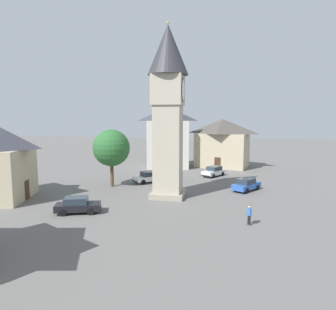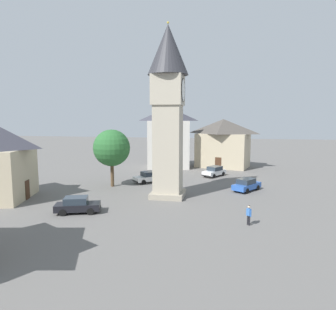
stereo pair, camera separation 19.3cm
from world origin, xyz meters
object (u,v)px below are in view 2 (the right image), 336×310
Objects in this scene: pedestrian at (249,213)px; tree at (112,148)px; car_red_corner at (214,171)px; car_silver_kerb at (77,205)px; building_terrace_right at (168,137)px; clock_tower at (168,98)px; car_white_side at (149,177)px; car_blue_kerb at (247,185)px; building_shop_left at (223,143)px.

pedestrian is 0.23× the size of tree.
car_red_corner is 16.45m from tree.
building_terrace_right is at bearing -7.30° from car_silver_kerb.
clock_tower reaches higher than car_red_corner.
car_white_side is at bearing 39.89° from pedestrian.
building_terrace_right is (27.50, -3.52, 4.72)m from car_silver_kerb.
pedestrian is at bearing 177.14° from car_blue_kerb.
pedestrian reaches higher than car_white_side.
building_terrace_right is (16.39, -4.34, 0.45)m from tree.
clock_tower is 4.34× the size of car_red_corner.
building_shop_left is (15.31, -9.88, 3.66)m from car_white_side.
clock_tower is at bearing -150.11° from car_white_side.
building_terrace_right is at bearing 10.58° from clock_tower.
car_red_corner is at bearing -53.69° from tree.
clock_tower is 1.82× the size of building_shop_left.
car_red_corner is at bearing -129.55° from building_terrace_right.
car_silver_kerb and car_white_side have the same top height.
building_shop_left is (29.73, -13.12, 3.66)m from car_silver_kerb.
tree is at bearing 55.03° from pedestrian.
tree is 0.69× the size of building_terrace_right.
car_silver_kerb is at bearing 88.64° from pedestrian.
tree reaches higher than car_white_side.
building_shop_left reaches higher than car_white_side.
pedestrian is (-20.88, -3.62, 0.25)m from car_red_corner.
car_blue_kerb and car_silver_kerb have the same top height.
building_shop_left is at bearing -76.90° from building_terrace_right.
car_red_corner is at bearing 172.97° from building_shop_left.
pedestrian is at bearing -175.28° from building_shop_left.
car_silver_kerb is 1.07× the size of car_white_side.
building_shop_left is (17.82, 3.10, 3.66)m from car_blue_kerb.
pedestrian is 30.40m from building_shop_left.
car_blue_kerb is at bearing -140.84° from building_terrace_right.
tree is (-9.40, 12.80, 4.27)m from car_red_corner.
car_red_corner and car_white_side have the same top height.
building_terrace_right is (15.59, 12.69, 4.72)m from car_blue_kerb.
car_blue_kerb is 20.65m from building_terrace_right.
tree is at bearing 4.19° from car_silver_kerb.
building_shop_left is (18.62, -13.93, -0.61)m from tree.
building_shop_left is at bearing 9.86° from car_blue_kerb.
pedestrian is at bearing -170.17° from car_red_corner.
car_white_side is at bearing 124.87° from car_red_corner.
car_red_corner is 21.20m from pedestrian.
car_blue_kerb is at bearing -100.93° from car_white_side.
car_blue_kerb is at bearing -63.19° from clock_tower.
building_terrace_right is (-2.23, 9.60, 1.06)m from building_shop_left.
car_white_side is 0.40× the size of building_shop_left.
car_blue_kerb is at bearing -2.86° from pedestrian.
car_silver_kerb is (-7.40, 7.28, -10.33)m from clock_tower.
car_red_corner is at bearing 9.83° from pedestrian.
clock_tower reaches higher than tree.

